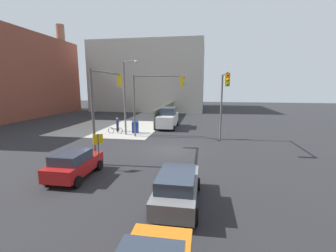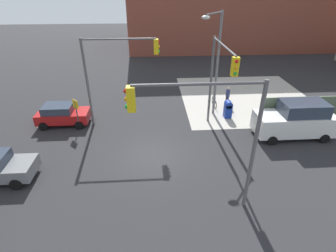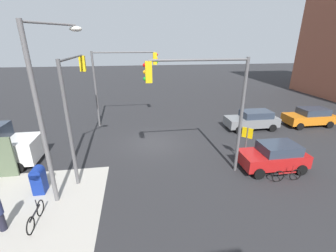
% 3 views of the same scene
% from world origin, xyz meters
% --- Properties ---
extents(ground_plane, '(120.00, 120.00, 0.00)m').
position_xyz_m(ground_plane, '(0.00, 0.00, 0.00)').
color(ground_plane, '#28282B').
extents(sidewalk_corner, '(12.00, 12.00, 0.01)m').
position_xyz_m(sidewalk_corner, '(9.00, 9.00, 0.01)').
color(sidewalk_corner, '#ADA89E').
rests_on(sidewalk_corner, ground).
extents(construction_fence, '(17.67, 0.12, 2.40)m').
position_xyz_m(construction_fence, '(16.83, 3.20, 1.20)').
color(construction_fence, '#56664C').
rests_on(construction_fence, ground).
extents(building_loft_east, '(20.00, 24.00, 14.64)m').
position_xyz_m(building_loft_east, '(36.00, 9.57, 7.32)').
color(building_loft_east, '#ADA89E').
rests_on(building_loft_east, ground).
extents(smokestack, '(1.80, 1.80, 19.07)m').
position_xyz_m(smokestack, '(30.89, 30.00, 9.53)').
color(smokestack, brown).
rests_on(smokestack, ground).
extents(traffic_signal_nw_corner, '(5.36, 0.36, 6.50)m').
position_xyz_m(traffic_signal_nw_corner, '(-2.46, 4.50, 4.62)').
color(traffic_signal_nw_corner, '#59595B').
rests_on(traffic_signal_nw_corner, ground).
extents(traffic_signal_se_corner, '(5.54, 0.36, 6.50)m').
position_xyz_m(traffic_signal_se_corner, '(2.38, -4.50, 4.63)').
color(traffic_signal_se_corner, '#59595B').
rests_on(traffic_signal_se_corner, ground).
extents(traffic_signal_ne_corner, '(0.36, 5.40, 6.50)m').
position_xyz_m(traffic_signal_ne_corner, '(4.50, 2.44, 4.63)').
color(traffic_signal_ne_corner, '#59595B').
rests_on(traffic_signal_ne_corner, ground).
extents(street_lamp_corner, '(1.89, 2.14, 8.00)m').
position_xyz_m(street_lamp_corner, '(4.97, 5.51, 4.70)').
color(street_lamp_corner, slate).
rests_on(street_lamp_corner, ground).
extents(warning_sign_two_way, '(0.48, 0.48, 2.40)m').
position_xyz_m(warning_sign_two_way, '(-5.40, 3.79, 1.64)').
color(warning_sign_two_way, '#4C4C4C').
rests_on(warning_sign_two_way, ground).
extents(mailbox_blue, '(0.56, 0.64, 1.43)m').
position_xyz_m(mailbox_blue, '(6.20, 5.00, 0.76)').
color(mailbox_blue, navy).
rests_on(mailbox_blue, ground).
extents(coupe_gray, '(4.45, 2.02, 1.62)m').
position_xyz_m(coupe_gray, '(-8.85, -1.73, 0.84)').
color(coupe_gray, slate).
rests_on(coupe_gray, ground).
extents(sedan_red, '(3.83, 2.02, 1.62)m').
position_xyz_m(sedan_red, '(-6.79, 4.67, 0.84)').
color(sedan_red, '#B21919').
rests_on(sedan_red, ground).
extents(van_white_delivery, '(5.40, 2.32, 2.62)m').
position_xyz_m(van_white_delivery, '(10.09, 1.80, 1.28)').
color(van_white_delivery, white).
rests_on(van_white_delivery, ground).
extents(pedestrian_crossing, '(0.36, 0.36, 1.68)m').
position_xyz_m(pedestrian_crossing, '(6.80, 7.40, 0.87)').
color(pedestrian_crossing, navy).
rests_on(pedestrian_crossing, ground).
extents(bicycle_leaning_on_fence, '(0.05, 1.75, 0.97)m').
position_xyz_m(bicycle_leaning_on_fence, '(5.60, 7.20, 0.35)').
color(bicycle_leaning_on_fence, black).
rests_on(bicycle_leaning_on_fence, ground).
extents(bicycle_at_crosswalk, '(1.75, 0.05, 0.97)m').
position_xyz_m(bicycle_at_crosswalk, '(-6.80, 6.00, 0.35)').
color(bicycle_at_crosswalk, black).
rests_on(bicycle_at_crosswalk, ground).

